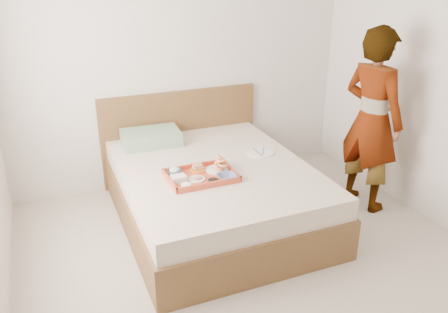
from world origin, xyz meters
TOP-DOWN VIEW (x-y plane):
  - ground at (0.00, 0.00)m, footprint 3.50×4.00m
  - wall_back at (0.00, 2.00)m, footprint 3.50×0.01m
  - bed at (-0.05, 1.00)m, footprint 1.65×2.00m
  - headboard at (-0.05, 1.97)m, footprint 1.65×0.06m
  - pillow at (-0.42, 1.71)m, footprint 0.57×0.40m
  - tray at (-0.24, 0.82)m, footprint 0.55×0.40m
  - prawn_plate at (-0.07, 0.88)m, footprint 0.19×0.19m
  - navy_bowl_big at (-0.06, 0.69)m, footprint 0.16×0.16m
  - sauce_dish at (-0.19, 0.67)m, footprint 0.08×0.08m
  - meat_plate at (-0.29, 0.78)m, footprint 0.14×0.14m
  - bread_plate at (-0.22, 0.94)m, footprint 0.13×0.13m
  - salad_bowl at (-0.42, 0.94)m, footprint 0.12×0.12m
  - plastic_tub at (-0.43, 0.80)m, footprint 0.12×0.10m
  - cheese_round at (-0.41, 0.68)m, footprint 0.08×0.08m
  - dinner_plate at (0.45, 1.11)m, footprint 0.32×0.32m
  - person at (1.37, 0.74)m, footprint 0.53×0.69m

SIDE VIEW (x-z plane):
  - ground at x=0.00m, z-range -0.01..0.01m
  - bed at x=-0.05m, z-range 0.00..0.53m
  - headboard at x=-0.05m, z-range 0.00..0.95m
  - dinner_plate at x=0.45m, z-range 0.53..0.54m
  - meat_plate at x=-0.29m, z-range 0.54..0.55m
  - bread_plate at x=-0.22m, z-range 0.54..0.55m
  - prawn_plate at x=-0.07m, z-range 0.54..0.56m
  - tray at x=-0.24m, z-range 0.53..0.58m
  - cheese_round at x=-0.41m, z-range 0.54..0.57m
  - sauce_dish at x=-0.19m, z-range 0.54..0.57m
  - salad_bowl at x=-0.42m, z-range 0.54..0.58m
  - navy_bowl_big at x=-0.06m, z-range 0.54..0.58m
  - plastic_tub at x=-0.43m, z-range 0.54..0.59m
  - pillow at x=-0.42m, z-range 0.53..0.66m
  - person at x=1.37m, z-range 0.00..1.68m
  - wall_back at x=0.00m, z-range 0.00..2.60m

